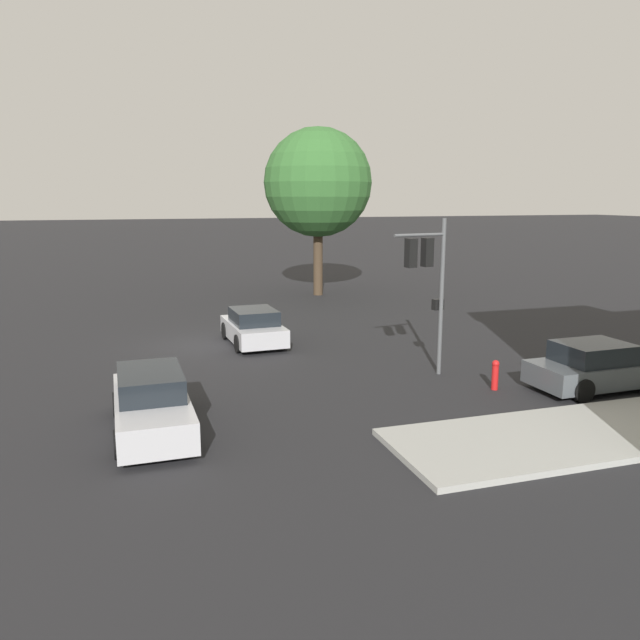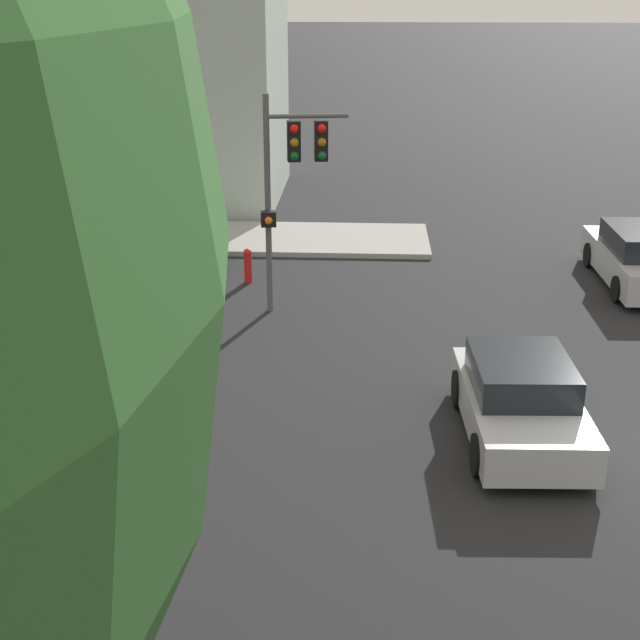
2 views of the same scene
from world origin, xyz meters
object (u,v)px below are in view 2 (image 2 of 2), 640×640
traffic_signal (293,166)px  crossing_car_0 (638,258)px  fire_hydrant (248,264)px  parked_car_0 (145,246)px  crossing_car_1 (520,401)px

traffic_signal → crossing_car_0: size_ratio=1.09×
traffic_signal → fire_hydrant: size_ratio=5.53×
traffic_signal → crossing_car_0: (2.40, -8.69, -2.78)m
parked_car_0 → fire_hydrant: size_ratio=4.38×
parked_car_0 → fire_hydrant: (-0.87, -2.89, -0.20)m
crossing_car_1 → fire_hydrant: (8.08, 5.76, -0.19)m
traffic_signal → fire_hydrant: bearing=-153.8°
crossing_car_0 → crossing_car_1: (-8.47, 4.31, -0.04)m
fire_hydrant → traffic_signal: bearing=-145.8°
crossing_car_1 → fire_hydrant: bearing=-146.8°
fire_hydrant → crossing_car_0: bearing=-87.8°
traffic_signal → crossing_car_1: size_ratio=1.27×
crossing_car_1 → fire_hydrant: size_ratio=4.35×
traffic_signal → crossing_car_1: traffic_signal is taller
traffic_signal → parked_car_0: size_ratio=1.26×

